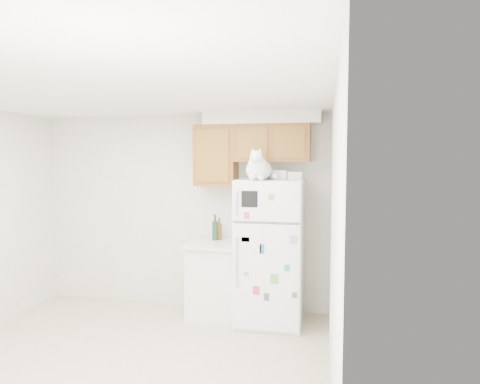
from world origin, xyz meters
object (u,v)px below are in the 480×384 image
(base_counter, at_px, (215,279))
(cat, at_px, (258,168))
(storage_box_back, at_px, (279,175))
(storage_box_front, at_px, (294,176))
(bottle_amber, at_px, (219,229))
(bottle_green, at_px, (215,227))
(refrigerator, at_px, (270,251))

(base_counter, distance_m, cat, 1.53)
(cat, distance_m, storage_box_back, 0.40)
(base_counter, bearing_deg, storage_box_back, 0.80)
(storage_box_back, xyz_separation_m, storage_box_front, (0.19, -0.14, -0.01))
(storage_box_back, distance_m, bottle_amber, 1.04)
(base_counter, height_order, bottle_green, bottle_green)
(base_counter, xyz_separation_m, bottle_green, (-0.03, 0.13, 0.62))
(refrigerator, bearing_deg, storage_box_front, -11.44)
(refrigerator, relative_size, storage_box_back, 9.44)
(bottle_amber, bearing_deg, storage_box_front, -17.05)
(refrigerator, bearing_deg, storage_box_back, 42.35)
(refrigerator, xyz_separation_m, storage_box_front, (0.28, -0.06, 0.89))
(refrigerator, height_order, storage_box_back, storage_box_back)
(base_counter, relative_size, bottle_amber, 3.33)
(refrigerator, bearing_deg, cat, -111.92)
(base_counter, height_order, storage_box_back, storage_box_back)
(cat, xyz_separation_m, bottle_green, (-0.62, 0.45, -0.75))
(cat, relative_size, bottle_green, 1.57)
(cat, relative_size, storage_box_front, 3.39)
(storage_box_back, bearing_deg, base_counter, -176.80)
(base_counter, height_order, bottle_amber, bottle_amber)
(storage_box_back, height_order, storage_box_front, storage_box_back)
(storage_box_front, bearing_deg, bottle_green, 151.55)
(bottle_green, height_order, bottle_amber, bottle_green)
(base_counter, bearing_deg, storage_box_front, -7.65)
(base_counter, distance_m, storage_box_front, 1.61)
(bottle_green, bearing_deg, storage_box_front, -14.51)
(base_counter, xyz_separation_m, storage_box_front, (0.97, -0.13, 1.28))
(base_counter, relative_size, cat, 1.81)
(refrigerator, xyz_separation_m, cat, (-0.10, -0.25, 0.98))
(storage_box_front, height_order, bottle_amber, storage_box_front)
(refrigerator, height_order, storage_box_front, storage_box_front)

